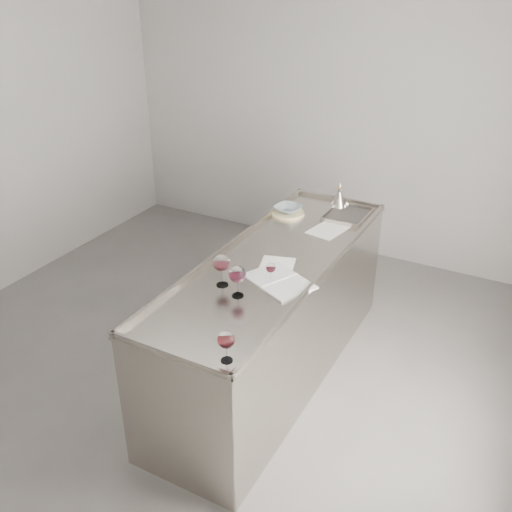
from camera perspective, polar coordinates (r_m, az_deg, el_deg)
The scene contains 12 objects.
room_shell at distance 3.62m, azimuth -7.28°, elevation 5.90°, with size 4.54×5.04×2.84m.
counter at distance 4.06m, azimuth 1.79°, elevation -6.18°, with size 0.77×2.42×0.97m.
wine_glass_left at distance 3.45m, azimuth -3.45°, elevation -0.77°, with size 0.11×0.11×0.21m.
wine_glass_middle at distance 3.34m, azimuth -1.88°, elevation -1.88°, with size 0.10×0.10×0.20m.
wine_glass_right at distance 2.83m, azimuth -2.99°, elevation -8.42°, with size 0.09×0.09×0.17m.
wine_glass_small at distance 3.52m, azimuth 1.49°, elevation -1.24°, with size 0.06×0.06×0.12m.
notebook at distance 3.55m, azimuth 2.35°, elevation -2.52°, with size 0.50×0.44×0.02m.
loose_paper_top at distance 4.26m, azimuth 7.25°, elevation 2.64°, with size 0.22×0.31×0.00m, color white.
loose_paper_under at distance 3.71m, azimuth 2.03°, elevation -1.18°, with size 0.22×0.31×0.00m, color white.
trivet at distance 4.50m, azimuth 3.22°, elevation 4.32°, with size 0.26×0.26×0.02m, color beige.
ceramic_bowl at distance 4.49m, azimuth 3.23°, elevation 4.72°, with size 0.20×0.20×0.05m, color gray.
wine_funnel at distance 4.68m, azimuth 8.31°, elevation 5.70°, with size 0.14×0.14×0.20m.
Camera 1 is at (1.99, -2.72, 2.73)m, focal length 40.00 mm.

